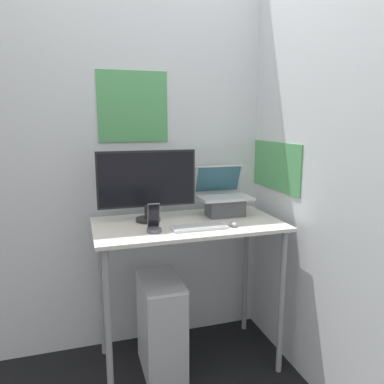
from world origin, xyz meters
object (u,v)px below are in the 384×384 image
at_px(keyboard, 199,227).
at_px(computer_tower, 161,325).
at_px(laptop, 224,201).
at_px(mouse, 233,224).
at_px(cell_phone, 154,224).
at_px(monitor, 147,184).

xyz_separation_m(keyboard, computer_tower, (-0.20, 0.11, -0.62)).
xyz_separation_m(laptop, keyboard, (-0.24, -0.24, -0.08)).
bearing_deg(mouse, computer_tower, 161.95).
height_order(mouse, cell_phone, cell_phone).
xyz_separation_m(mouse, cell_phone, (-0.45, 0.03, 0.03)).
bearing_deg(keyboard, mouse, -5.84).
relative_size(monitor, cell_phone, 3.67).
bearing_deg(keyboard, cell_phone, 178.19).
height_order(laptop, monitor, monitor).
distance_m(monitor, mouse, 0.55).
xyz_separation_m(keyboard, mouse, (0.20, -0.02, 0.01)).
bearing_deg(monitor, cell_phone, -92.46).
distance_m(cell_phone, computer_tower, 0.66).
bearing_deg(monitor, keyboard, -44.47).
distance_m(keyboard, mouse, 0.20).
distance_m(monitor, keyboard, 0.40).
xyz_separation_m(laptop, mouse, (-0.05, -0.26, -0.08)).
relative_size(keyboard, computer_tower, 0.52).
bearing_deg(computer_tower, monitor, 108.31).
bearing_deg(cell_phone, laptop, 25.07).
relative_size(laptop, keyboard, 1.06).
height_order(keyboard, computer_tower, keyboard).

